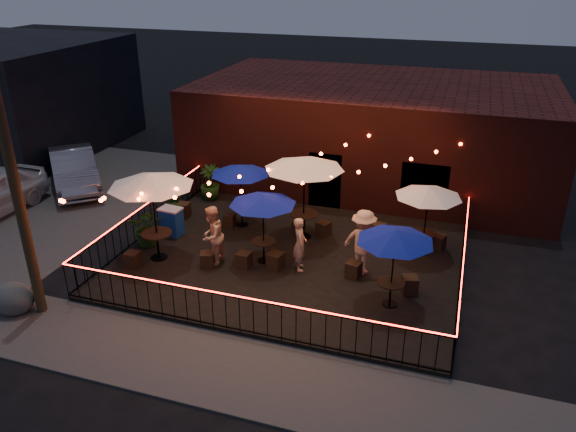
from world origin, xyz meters
name	(u,v)px	position (x,y,z in m)	size (l,w,h in m)	color
ground	(268,295)	(0.00, 0.00, 0.00)	(110.00, 110.00, 0.00)	black
patio	(291,259)	(0.00, 2.00, 0.07)	(10.00, 8.00, 0.15)	black
sidewalk	(219,368)	(0.00, -3.25, 0.03)	(18.00, 2.50, 0.05)	#423F3D
parking_lot	(20,191)	(-12.00, 4.00, 0.01)	(11.00, 12.00, 0.02)	#423F3D
brick_building	(374,131)	(1.00, 9.99, 2.00)	(14.00, 8.00, 4.00)	#3A140F
utility_pole	(11,169)	(-5.40, -2.60, 4.00)	(0.26, 0.26, 8.00)	#372B16
fence_front	(240,315)	(0.00, -2.00, 0.66)	(10.00, 0.04, 1.04)	black
fence_left	(146,220)	(-5.00, 2.00, 0.66)	(0.04, 8.00, 1.04)	black
fence_right	(462,268)	(5.00, 2.00, 0.66)	(0.04, 8.00, 1.04)	black
festoon_lights	(254,185)	(-1.01, 1.70, 2.52)	(10.02, 8.72, 1.32)	#FC3812
cafe_table_0	(151,181)	(-3.80, 0.70, 2.66)	(2.59, 2.59, 2.75)	black
cafe_table_1	(240,170)	(-2.27, 3.64, 2.14)	(2.07, 2.07, 2.18)	black
cafe_table_2	(263,200)	(-0.69, 1.53, 2.14)	(2.42, 2.42, 2.18)	black
cafe_table_3	(304,164)	(-0.01, 3.41, 2.68)	(2.78, 2.78, 2.77)	black
cafe_table_4	(395,237)	(3.28, 0.35, 2.16)	(2.46, 2.46, 2.20)	black
cafe_table_5	(429,193)	(3.80, 3.54, 2.17)	(2.29, 2.29, 2.21)	black
bistro_chair_0	(133,259)	(-4.26, 0.00, 0.38)	(0.39, 0.39, 0.46)	black
bistro_chair_1	(207,260)	(-2.17, 0.68, 0.38)	(0.39, 0.39, 0.46)	black
bistro_chair_2	(184,210)	(-4.50, 3.64, 0.40)	(0.43, 0.43, 0.50)	black
bistro_chair_3	(230,220)	(-2.65, 3.44, 0.36)	(0.35, 0.35, 0.41)	black
bistro_chair_4	(244,260)	(-1.13, 1.01, 0.38)	(0.39, 0.39, 0.46)	black
bistro_chair_5	(275,261)	(-0.21, 1.20, 0.40)	(0.42, 0.42, 0.50)	black
bistro_chair_6	(298,227)	(-0.26, 3.64, 0.36)	(0.36, 0.36, 0.43)	black
bistro_chair_7	(324,229)	(0.57, 3.77, 0.38)	(0.39, 0.39, 0.47)	black
bistro_chair_8	(354,270)	(2.07, 1.46, 0.38)	(0.39, 0.39, 0.46)	black
bistro_chair_9	(410,285)	(3.70, 1.11, 0.39)	(0.41, 0.41, 0.48)	black
bistro_chair_10	(379,230)	(2.33, 4.20, 0.38)	(0.39, 0.39, 0.46)	black
bistro_chair_11	(438,242)	(4.24, 3.97, 0.38)	(0.38, 0.38, 0.45)	black
patron_a	(300,244)	(0.47, 1.42, 0.97)	(0.60, 0.39, 1.64)	tan
patron_b	(212,236)	(-2.07, 0.91, 1.07)	(0.89, 0.70, 1.84)	#D0AA89
patron_c	(363,242)	(2.24, 1.79, 1.13)	(1.26, 0.73, 1.95)	#CDAE8A
potted_shrub_a	(148,227)	(-4.53, 1.38, 0.78)	(1.13, 0.98, 1.26)	#0D330E
potted_shrub_b	(173,205)	(-4.60, 3.11, 0.81)	(0.73, 0.59, 1.33)	#193D11
potted_shrub_c	(210,182)	(-4.29, 5.40, 0.82)	(0.75, 0.75, 1.33)	#123C10
cooler	(171,221)	(-4.19, 2.25, 0.63)	(0.77, 0.59, 0.94)	#1343B3
boulder	(13,299)	(-6.06, -2.82, 0.39)	(1.00, 0.85, 0.78)	#4E4E48
car_silver	(74,170)	(-10.11, 5.08, 0.77)	(1.63, 4.68, 1.54)	#A9AAB1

